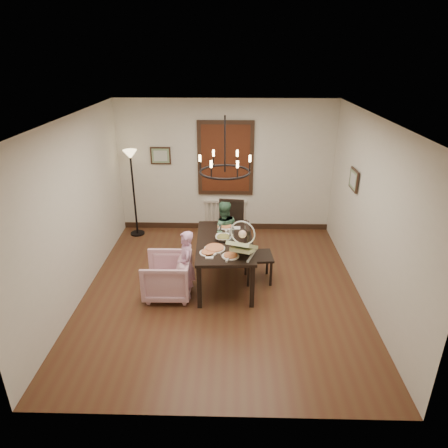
{
  "coord_description": "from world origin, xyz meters",
  "views": [
    {
      "loc": [
        0.18,
        -5.64,
        3.68
      ],
      "look_at": [
        0.02,
        0.34,
        1.05
      ],
      "focal_mm": 32.0,
      "sensor_mm": 36.0,
      "label": 1
    }
  ],
  "objects_px": {
    "chair_right": "(259,253)",
    "elderly_woman": "(186,270)",
    "floor_lamp": "(134,195)",
    "seated_man": "(223,237)",
    "chair_far": "(230,229)",
    "armchair": "(167,276)",
    "dining_table": "(225,245)",
    "baby_bouncer": "(243,244)",
    "drinking_glass": "(231,238)"
  },
  "relations": [
    {
      "from": "baby_bouncer",
      "to": "chair_far",
      "type": "bearing_deg",
      "value": 117.17
    },
    {
      "from": "elderly_woman",
      "to": "floor_lamp",
      "type": "xyz_separation_m",
      "value": [
        -1.34,
        2.32,
        0.43
      ]
    },
    {
      "from": "chair_far",
      "to": "armchair",
      "type": "relative_size",
      "value": 1.43
    },
    {
      "from": "drinking_glass",
      "to": "baby_bouncer",
      "type": "bearing_deg",
      "value": -69.6
    },
    {
      "from": "chair_right",
      "to": "chair_far",
      "type": "bearing_deg",
      "value": 23.3
    },
    {
      "from": "elderly_woman",
      "to": "floor_lamp",
      "type": "bearing_deg",
      "value": -162.19
    },
    {
      "from": "drinking_glass",
      "to": "floor_lamp",
      "type": "relative_size",
      "value": 0.07
    },
    {
      "from": "chair_right",
      "to": "elderly_woman",
      "type": "distance_m",
      "value": 1.27
    },
    {
      "from": "chair_right",
      "to": "floor_lamp",
      "type": "height_order",
      "value": "floor_lamp"
    },
    {
      "from": "dining_table",
      "to": "elderly_woman",
      "type": "distance_m",
      "value": 0.78
    },
    {
      "from": "chair_right",
      "to": "drinking_glass",
      "type": "relative_size",
      "value": 8.15
    },
    {
      "from": "chair_right",
      "to": "elderly_woman",
      "type": "relative_size",
      "value": 1.12
    },
    {
      "from": "floor_lamp",
      "to": "dining_table",
      "type": "bearing_deg",
      "value": -43.8
    },
    {
      "from": "armchair",
      "to": "elderly_woman",
      "type": "bearing_deg",
      "value": 87.1
    },
    {
      "from": "armchair",
      "to": "baby_bouncer",
      "type": "bearing_deg",
      "value": 87.56
    },
    {
      "from": "floor_lamp",
      "to": "drinking_glass",
      "type": "bearing_deg",
      "value": -42.48
    },
    {
      "from": "chair_right",
      "to": "seated_man",
      "type": "distance_m",
      "value": 0.92
    },
    {
      "from": "chair_right",
      "to": "floor_lamp",
      "type": "distance_m",
      "value": 3.12
    },
    {
      "from": "chair_far",
      "to": "armchair",
      "type": "xyz_separation_m",
      "value": [
        -0.99,
        -1.41,
        -0.2
      ]
    },
    {
      "from": "seated_man",
      "to": "floor_lamp",
      "type": "distance_m",
      "value": 2.24
    },
    {
      "from": "elderly_woman",
      "to": "baby_bouncer",
      "type": "bearing_deg",
      "value": 76.05
    },
    {
      "from": "chair_right",
      "to": "elderly_woman",
      "type": "xyz_separation_m",
      "value": [
        -1.17,
        -0.5,
        -0.06
      ]
    },
    {
      "from": "dining_table",
      "to": "baby_bouncer",
      "type": "relative_size",
      "value": 2.91
    },
    {
      "from": "elderly_woman",
      "to": "baby_bouncer",
      "type": "relative_size",
      "value": 1.63
    },
    {
      "from": "baby_bouncer",
      "to": "floor_lamp",
      "type": "xyz_separation_m",
      "value": [
        -2.22,
        2.34,
        -0.06
      ]
    },
    {
      "from": "armchair",
      "to": "floor_lamp",
      "type": "distance_m",
      "value": 2.58
    },
    {
      "from": "elderly_woman",
      "to": "seated_man",
      "type": "height_order",
      "value": "seated_man"
    },
    {
      "from": "armchair",
      "to": "elderly_woman",
      "type": "relative_size",
      "value": 0.8
    },
    {
      "from": "seated_man",
      "to": "baby_bouncer",
      "type": "relative_size",
      "value": 1.7
    },
    {
      "from": "chair_right",
      "to": "floor_lamp",
      "type": "bearing_deg",
      "value": 49.06
    },
    {
      "from": "chair_right",
      "to": "armchair",
      "type": "height_order",
      "value": "chair_right"
    },
    {
      "from": "chair_far",
      "to": "drinking_glass",
      "type": "distance_m",
      "value": 1.02
    },
    {
      "from": "armchair",
      "to": "chair_right",
      "type": "bearing_deg",
      "value": 107.77
    },
    {
      "from": "elderly_woman",
      "to": "chair_far",
      "type": "bearing_deg",
      "value": 142.59
    },
    {
      "from": "chair_right",
      "to": "seated_man",
      "type": "bearing_deg",
      "value": 36.99
    },
    {
      "from": "dining_table",
      "to": "armchair",
      "type": "distance_m",
      "value": 1.07
    },
    {
      "from": "dining_table",
      "to": "floor_lamp",
      "type": "distance_m",
      "value": 2.69
    },
    {
      "from": "chair_right",
      "to": "elderly_woman",
      "type": "height_order",
      "value": "chair_right"
    },
    {
      "from": "dining_table",
      "to": "elderly_woman",
      "type": "height_order",
      "value": "elderly_woman"
    },
    {
      "from": "chair_right",
      "to": "dining_table",
      "type": "bearing_deg",
      "value": 89.3
    },
    {
      "from": "seated_man",
      "to": "baby_bouncer",
      "type": "xyz_separation_m",
      "value": [
        0.33,
        -1.22,
        0.47
      ]
    },
    {
      "from": "baby_bouncer",
      "to": "armchair",
      "type": "bearing_deg",
      "value": -162.92
    },
    {
      "from": "armchair",
      "to": "baby_bouncer",
      "type": "height_order",
      "value": "baby_bouncer"
    },
    {
      "from": "chair_far",
      "to": "seated_man",
      "type": "relative_size",
      "value": 1.09
    },
    {
      "from": "chair_far",
      "to": "seated_man",
      "type": "xyz_separation_m",
      "value": [
        -0.12,
        -0.24,
        -0.05
      ]
    },
    {
      "from": "elderly_woman",
      "to": "floor_lamp",
      "type": "relative_size",
      "value": 0.52
    },
    {
      "from": "seated_man",
      "to": "elderly_woman",
      "type": "bearing_deg",
      "value": 54.94
    },
    {
      "from": "elderly_woman",
      "to": "seated_man",
      "type": "distance_m",
      "value": 1.31
    },
    {
      "from": "baby_bouncer",
      "to": "drinking_glass",
      "type": "distance_m",
      "value": 0.52
    },
    {
      "from": "floor_lamp",
      "to": "chair_far",
      "type": "bearing_deg",
      "value": -23.95
    }
  ]
}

